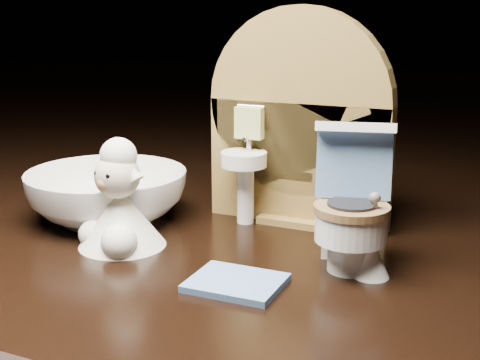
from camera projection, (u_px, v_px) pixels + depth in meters
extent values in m
cube|color=black|center=(262.00, 323.00, 0.44)|extent=(2.50, 2.50, 0.10)
cube|color=olive|center=(299.00, 163.00, 0.47)|extent=(0.13, 0.02, 0.09)
cylinder|color=olive|center=(300.00, 102.00, 0.46)|extent=(0.13, 0.02, 0.13)
cube|color=olive|center=(298.00, 218.00, 0.48)|extent=(0.05, 0.04, 0.01)
cylinder|color=white|center=(245.00, 193.00, 0.47)|extent=(0.01, 0.01, 0.04)
cylinder|color=white|center=(244.00, 159.00, 0.46)|extent=(0.03, 0.03, 0.01)
cylinder|color=silver|center=(249.00, 143.00, 0.47)|extent=(0.00, 0.00, 0.01)
cube|color=#B7CC73|center=(249.00, 123.00, 0.46)|extent=(0.02, 0.01, 0.02)
cube|color=olive|center=(345.00, 158.00, 0.44)|extent=(0.02, 0.01, 0.02)
cylinder|color=#C4B799|center=(342.00, 169.00, 0.44)|extent=(0.02, 0.02, 0.02)
cylinder|color=white|center=(350.00, 254.00, 0.39)|extent=(0.03, 0.03, 0.02)
cylinder|color=white|center=(351.00, 226.00, 0.38)|extent=(0.04, 0.04, 0.02)
cylinder|color=brown|center=(352.00, 209.00, 0.38)|extent=(0.04, 0.04, 0.00)
cube|color=white|center=(352.00, 216.00, 0.41)|extent=(0.04, 0.02, 0.05)
cube|color=#4F739F|center=(354.00, 162.00, 0.39)|extent=(0.05, 0.03, 0.04)
cube|color=white|center=(356.00, 127.00, 0.38)|extent=(0.05, 0.02, 0.01)
cylinder|color=#A7D623|center=(371.00, 165.00, 0.40)|extent=(0.01, 0.01, 0.01)
cube|color=#4F739F|center=(236.00, 283.00, 0.37)|extent=(0.05, 0.04, 0.00)
cone|color=white|center=(372.00, 257.00, 0.38)|extent=(0.02, 0.02, 0.02)
cylinder|color=#59595B|center=(373.00, 222.00, 0.37)|extent=(0.00, 0.00, 0.03)
sphere|color=#59595B|center=(375.00, 198.00, 0.37)|extent=(0.01, 0.01, 0.01)
cone|color=white|center=(121.00, 218.00, 0.43)|extent=(0.06, 0.06, 0.04)
sphere|color=white|center=(119.00, 242.00, 0.41)|extent=(0.02, 0.02, 0.02)
sphere|color=white|center=(93.00, 234.00, 0.43)|extent=(0.02, 0.02, 0.02)
sphere|color=beige|center=(117.00, 176.00, 0.42)|extent=(0.03, 0.03, 0.03)
sphere|color=tan|center=(105.00, 183.00, 0.41)|extent=(0.01, 0.01, 0.01)
sphere|color=white|center=(118.00, 156.00, 0.42)|extent=(0.02, 0.02, 0.02)
cone|color=beige|center=(105.00, 166.00, 0.43)|extent=(0.01, 0.01, 0.01)
cone|color=beige|center=(134.00, 172.00, 0.41)|extent=(0.01, 0.01, 0.01)
sphere|color=black|center=(97.00, 174.00, 0.41)|extent=(0.00, 0.00, 0.00)
sphere|color=black|center=(109.00, 176.00, 0.41)|extent=(0.00, 0.00, 0.00)
imported|color=white|center=(107.00, 196.00, 0.48)|extent=(0.14, 0.14, 0.04)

